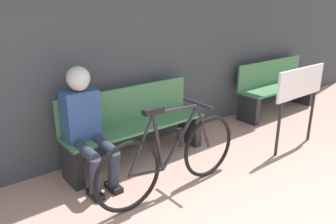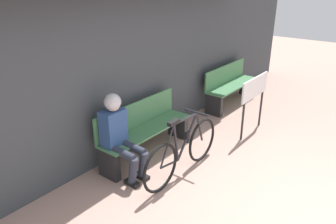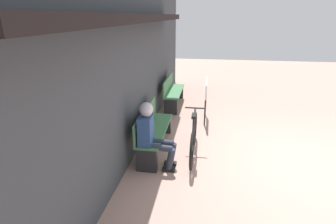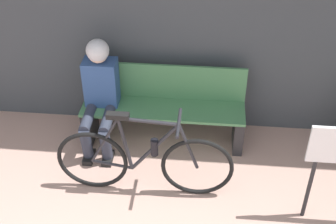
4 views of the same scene
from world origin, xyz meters
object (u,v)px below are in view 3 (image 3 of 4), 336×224
(bicycle, at_px, (194,137))
(person_seated, at_px, (152,131))
(signboard, at_px, (206,91))
(park_bench_near, at_px, (153,131))
(park_bench_far, at_px, (173,92))

(bicycle, distance_m, person_seated, 0.93)
(person_seated, xyz_separation_m, signboard, (2.39, -0.87, 0.09))
(park_bench_near, bearing_deg, signboard, -29.33)
(park_bench_far, bearing_deg, park_bench_near, 179.98)
(park_bench_near, bearing_deg, person_seated, -169.68)
(person_seated, bearing_deg, bicycle, -51.63)
(park_bench_near, relative_size, bicycle, 1.03)
(park_bench_far, bearing_deg, signboard, -136.41)
(signboard, bearing_deg, park_bench_far, 43.59)
(bicycle, xyz_separation_m, person_seated, (-0.54, 0.69, 0.31))
(park_bench_near, xyz_separation_m, signboard, (1.75, -0.98, 0.37))
(park_bench_near, distance_m, park_bench_far, 2.78)
(park_bench_near, xyz_separation_m, person_seated, (-0.64, -0.12, 0.29))
(person_seated, distance_m, park_bench_far, 3.43)
(bicycle, height_order, park_bench_far, bicycle)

